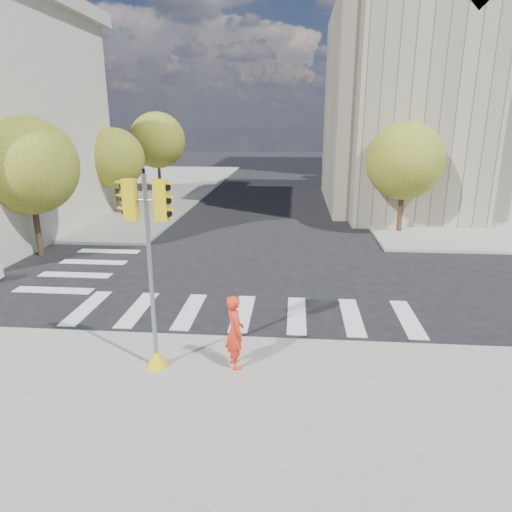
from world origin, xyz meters
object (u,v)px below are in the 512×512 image
at_px(traffic_signal, 152,288).
at_px(photographer, 235,332).
at_px(lamp_near, 399,147).
at_px(lamp_far, 367,139).

relative_size(traffic_signal, photographer, 2.60).
distance_m(lamp_near, traffic_signal, 22.30).
height_order(lamp_far, traffic_signal, lamp_far).
bearing_deg(lamp_near, traffic_signal, -116.39).
bearing_deg(photographer, lamp_far, -37.54).
bearing_deg(photographer, lamp_near, -46.19).
distance_m(lamp_near, lamp_far, 14.00).
relative_size(lamp_near, traffic_signal, 1.62).
bearing_deg(traffic_signal, photographer, 12.02).
relative_size(lamp_far, photographer, 4.23).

